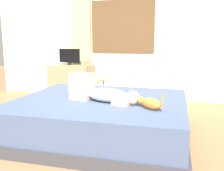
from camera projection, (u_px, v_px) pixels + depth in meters
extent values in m
plane|color=olive|center=(95.00, 138.00, 3.26)|extent=(16.00, 16.00, 0.00)
cube|color=beige|center=(131.00, 32.00, 5.38)|extent=(6.40, 0.12, 2.90)
cube|color=brown|center=(122.00, 27.00, 5.33)|extent=(1.38, 0.02, 1.12)
cube|color=white|center=(122.00, 27.00, 5.33)|extent=(1.30, 0.02, 1.04)
cube|color=#38383D|center=(101.00, 129.00, 3.37)|extent=(2.25, 1.95, 0.14)
cube|color=#425170|center=(101.00, 112.00, 3.33)|extent=(2.19, 1.89, 0.36)
ellipsoid|color=silver|center=(108.00, 95.00, 3.13)|extent=(0.60, 0.37, 0.17)
sphere|color=beige|center=(133.00, 98.00, 2.98)|extent=(0.17, 0.17, 0.17)
cube|color=beige|center=(82.00, 86.00, 3.28)|extent=(0.30, 0.29, 0.34)
cube|color=beige|center=(123.00, 100.00, 3.04)|extent=(0.25, 0.32, 0.08)
ellipsoid|color=#C67A2D|center=(151.00, 104.00, 2.78)|extent=(0.28, 0.24, 0.13)
sphere|color=#C67A2D|center=(141.00, 100.00, 2.89)|extent=(0.08, 0.08, 0.08)
cylinder|color=#C67A2D|center=(162.00, 100.00, 2.66)|extent=(0.03, 0.03, 0.16)
cube|color=#997A56|center=(72.00, 82.00, 5.49)|extent=(0.90, 0.56, 0.74)
cylinder|color=black|center=(70.00, 64.00, 5.43)|extent=(0.10, 0.10, 0.05)
cube|color=black|center=(70.00, 56.00, 5.40)|extent=(0.48, 0.06, 0.30)
cylinder|color=teal|center=(87.00, 64.00, 5.32)|extent=(0.08, 0.08, 0.08)
cylinder|color=tan|center=(104.00, 90.00, 5.31)|extent=(0.04, 0.04, 0.44)
cylinder|color=tan|center=(98.00, 93.00, 5.04)|extent=(0.04, 0.04, 0.44)
cylinder|color=tan|center=(91.00, 89.00, 5.43)|extent=(0.04, 0.04, 0.44)
cylinder|color=tan|center=(84.00, 92.00, 5.15)|extent=(0.04, 0.04, 0.44)
cube|color=tan|center=(94.00, 80.00, 5.19)|extent=(0.43, 0.43, 0.04)
cube|color=tan|center=(87.00, 69.00, 5.21)|extent=(0.09, 0.38, 0.38)
cube|color=#ADCC75|center=(81.00, 43.00, 5.58)|extent=(0.44, 0.06, 2.41)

